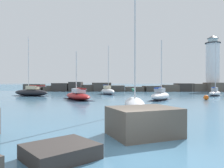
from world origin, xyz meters
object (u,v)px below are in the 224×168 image
(sailboat_moored_0, at_px, (108,91))
(sailboat_moored_7, at_px, (160,95))
(sailboat_moored_4, at_px, (134,104))
(mooring_buoy_orange_near, at_px, (206,98))
(sailboat_moored_1, at_px, (78,96))
(sailboat_moored_5, at_px, (31,92))
(lighthouse, at_px, (213,67))
(sailboat_moored_3, at_px, (215,92))
(mooring_buoy_far_side, at_px, (156,95))

(sailboat_moored_0, xyz_separation_m, sailboat_moored_7, (8.40, -13.49, -0.06))
(sailboat_moored_4, distance_m, mooring_buoy_orange_near, 16.54)
(sailboat_moored_1, xyz_separation_m, sailboat_moored_7, (12.07, -0.31, 0.07))
(sailboat_moored_4, bearing_deg, sailboat_moored_5, 131.40)
(sailboat_moored_7, bearing_deg, sailboat_moored_4, -110.58)
(sailboat_moored_1, relative_size, sailboat_moored_4, 0.77)
(sailboat_moored_5, bearing_deg, lighthouse, 27.79)
(lighthouse, relative_size, sailboat_moored_7, 1.79)
(lighthouse, xyz_separation_m, mooring_buoy_orange_near, (-13.55, -30.23, -6.51))
(sailboat_moored_3, xyz_separation_m, mooring_buoy_orange_near, (-5.48, -9.89, -0.24))
(lighthouse, relative_size, mooring_buoy_orange_near, 16.89)
(sailboat_moored_4, height_order, mooring_buoy_orange_near, sailboat_moored_4)
(sailboat_moored_3, bearing_deg, lighthouse, 68.36)
(sailboat_moored_1, distance_m, mooring_buoy_orange_near, 18.65)
(sailboat_moored_3, xyz_separation_m, sailboat_moored_5, (-34.33, -2.01, 0.11))
(sailboat_moored_1, relative_size, sailboat_moored_5, 0.74)
(sailboat_moored_5, relative_size, sailboat_moored_7, 1.26)
(lighthouse, relative_size, sailboat_moored_0, 1.56)
(lighthouse, bearing_deg, sailboat_moored_7, -123.47)
(sailboat_moored_3, bearing_deg, sailboat_moored_0, 170.58)
(lighthouse, distance_m, sailboat_moored_5, 48.33)
(sailboat_moored_1, bearing_deg, sailboat_moored_0, 74.46)
(sailboat_moored_3, relative_size, sailboat_moored_4, 0.96)
(lighthouse, height_order, mooring_buoy_far_side, lighthouse)
(sailboat_moored_0, relative_size, mooring_buoy_orange_near, 10.84)
(sailboat_moored_5, height_order, mooring_buoy_orange_near, sailboat_moored_5)
(sailboat_moored_3, distance_m, sailboat_moored_7, 15.73)
(sailboat_moored_3, bearing_deg, sailboat_moored_4, -126.81)
(sailboat_moored_0, xyz_separation_m, sailboat_moored_1, (-3.67, -13.18, -0.13))
(sailboat_moored_0, relative_size, sailboat_moored_4, 0.95)
(mooring_buoy_orange_near, bearing_deg, lighthouse, 65.86)
(sailboat_moored_5, xyz_separation_m, sailboat_moored_7, (22.28, -8.09, -0.06))
(lighthouse, distance_m, sailboat_moored_7, 37.02)
(sailboat_moored_5, xyz_separation_m, mooring_buoy_orange_near, (28.86, -7.88, -0.36))
(sailboat_moored_0, xyz_separation_m, sailboat_moored_5, (-13.88, -5.40, 0.00))
(sailboat_moored_5, bearing_deg, sailboat_moored_4, -48.60)
(sailboat_moored_0, height_order, sailboat_moored_5, sailboat_moored_5)
(sailboat_moored_1, bearing_deg, sailboat_moored_4, -58.60)
(sailboat_moored_4, relative_size, mooring_buoy_orange_near, 11.46)
(mooring_buoy_far_side, bearing_deg, sailboat_moored_5, 176.05)
(sailboat_moored_3, distance_m, sailboat_moored_5, 34.39)
(sailboat_moored_3, bearing_deg, mooring_buoy_far_side, -162.75)
(sailboat_moored_4, bearing_deg, mooring_buoy_far_side, 74.81)
(sailboat_moored_0, height_order, sailboat_moored_3, sailboat_moored_3)
(sailboat_moored_1, xyz_separation_m, sailboat_moored_5, (-10.21, 7.78, 0.13))
(sailboat_moored_3, height_order, sailboat_moored_4, sailboat_moored_4)
(lighthouse, relative_size, sailboat_moored_1, 1.92)
(sailboat_moored_0, height_order, mooring_buoy_orange_near, sailboat_moored_0)
(sailboat_moored_0, xyz_separation_m, mooring_buoy_far_side, (8.92, -6.98, -0.37))
(lighthouse, relative_size, sailboat_moored_4, 1.47)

